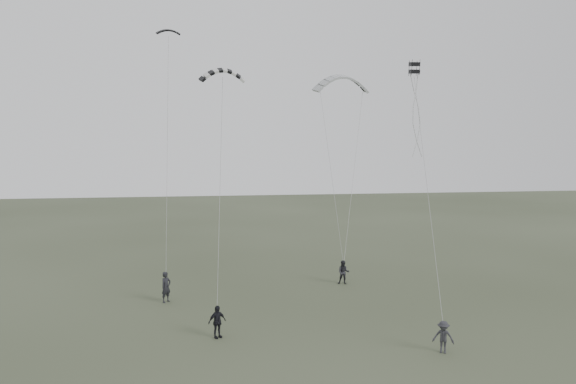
{
  "coord_description": "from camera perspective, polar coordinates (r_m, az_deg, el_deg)",
  "views": [
    {
      "loc": [
        -4.14,
        -28.42,
        10.27
      ],
      "look_at": [
        0.76,
        5.89,
        6.86
      ],
      "focal_mm": 35.0,
      "sensor_mm": 36.0,
      "label": 1
    }
  ],
  "objects": [
    {
      "name": "flyer_right",
      "position": [
        39.78,
        5.67,
        -8.12
      ],
      "size": [
        0.96,
        0.84,
        1.67
      ],
      "primitive_type": "imported",
      "rotation": [
        0.0,
        0.0,
        -0.3
      ],
      "color": "#232328",
      "rests_on": "ground"
    },
    {
      "name": "flyer_center",
      "position": [
        29.67,
        -7.22,
        -12.94
      ],
      "size": [
        1.07,
        0.83,
        1.69
      ],
      "primitive_type": "imported",
      "rotation": [
        0.0,
        0.0,
        0.5
      ],
      "color": "black",
      "rests_on": "ground"
    },
    {
      "name": "flyer_left",
      "position": [
        36.2,
        -12.28,
        -9.41
      ],
      "size": [
        0.82,
        0.82,
        1.92
      ],
      "primitive_type": "imported",
      "rotation": [
        0.0,
        0.0,
        0.79
      ],
      "color": "black",
      "rests_on": "ground"
    },
    {
      "name": "kite_dark_small",
      "position": [
        40.0,
        -12.06,
        15.77
      ],
      "size": [
        1.66,
        0.83,
        0.63
      ],
      "primitive_type": null,
      "rotation": [
        0.27,
        0.0,
        0.15
      ],
      "color": "black",
      "rests_on": "flyer_left"
    },
    {
      "name": "flyer_far",
      "position": [
        28.54,
        15.5,
        -14.01
      ],
      "size": [
        1.16,
        0.97,
        1.56
      ],
      "primitive_type": "imported",
      "rotation": [
        0.0,
        0.0,
        -0.47
      ],
      "color": "#29292E",
      "rests_on": "ground"
    },
    {
      "name": "ground",
      "position": [
        30.5,
        0.15,
        -14.05
      ],
      "size": [
        140.0,
        140.0,
        0.0
      ],
      "primitive_type": "plane",
      "color": "#343C28",
      "rests_on": "ground"
    },
    {
      "name": "kite_pale_large",
      "position": [
        44.75,
        5.49,
        11.59
      ],
      "size": [
        4.63,
        2.11,
        2.0
      ],
      "primitive_type": null,
      "rotation": [
        0.29,
        0.0,
        0.15
      ],
      "color": "#A3A6A8",
      "rests_on": "flyer_right"
    },
    {
      "name": "kite_striped",
      "position": [
        34.03,
        -6.66,
        12.18
      ],
      "size": [
        2.74,
        1.24,
        1.24
      ],
      "primitive_type": null,
      "rotation": [
        0.34,
        0.0,
        0.1
      ],
      "color": "black",
      "rests_on": "flyer_center"
    },
    {
      "name": "kite_box",
      "position": [
        35.58,
        12.71,
        12.2
      ],
      "size": [
        0.59,
        0.66,
        0.74
      ],
      "primitive_type": null,
      "rotation": [
        0.11,
        0.0,
        -0.05
      ],
      "color": "black",
      "rests_on": "flyer_far"
    }
  ]
}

